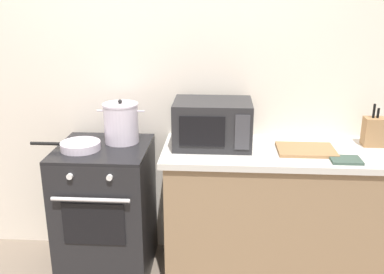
{
  "coord_description": "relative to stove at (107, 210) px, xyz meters",
  "views": [
    {
      "loc": [
        0.41,
        -2.04,
        1.87
      ],
      "look_at": [
        0.24,
        0.6,
        1.0
      ],
      "focal_mm": 40.78,
      "sensor_mm": 36.0,
      "label": 1
    }
  ],
  "objects": [
    {
      "name": "back_wall",
      "position": [
        0.65,
        0.37,
        0.79
      ],
      "size": [
        4.4,
        0.1,
        2.5
      ],
      "primitive_type": "cube",
      "color": "silver",
      "rests_on": "ground_plane"
    },
    {
      "name": "lower_cabinet_right",
      "position": [
        1.25,
        0.02,
        -0.02
      ],
      "size": [
        1.64,
        0.56,
        0.88
      ],
      "primitive_type": "cube",
      "color": "#8C7051",
      "rests_on": "ground_plane"
    },
    {
      "name": "countertop_right",
      "position": [
        1.25,
        0.02,
        0.44
      ],
      "size": [
        1.7,
        0.6,
        0.04
      ],
      "primitive_type": "cube",
      "color": "beige",
      "rests_on": "lower_cabinet_right"
    },
    {
      "name": "stove",
      "position": [
        0.0,
        0.0,
        0.0
      ],
      "size": [
        0.6,
        0.64,
        0.92
      ],
      "color": "black",
      "rests_on": "ground_plane"
    },
    {
      "name": "stock_pot",
      "position": [
        0.11,
        0.11,
        0.59
      ],
      "size": [
        0.32,
        0.24,
        0.29
      ],
      "color": "silver",
      "rests_on": "stove"
    },
    {
      "name": "frying_pan",
      "position": [
        -0.13,
        -0.06,
        0.48
      ],
      "size": [
        0.45,
        0.25,
        0.05
      ],
      "color": "silver",
      "rests_on": "stove"
    },
    {
      "name": "microwave",
      "position": [
        0.72,
        0.08,
        0.61
      ],
      "size": [
        0.5,
        0.37,
        0.3
      ],
      "color": "#232326",
      "rests_on": "countertop_right"
    },
    {
      "name": "cutting_board",
      "position": [
        1.31,
        0.0,
        0.47
      ],
      "size": [
        0.36,
        0.26,
        0.02
      ],
      "primitive_type": "cube",
      "color": "#997047",
      "rests_on": "countertop_right"
    },
    {
      "name": "knife_block",
      "position": [
        1.77,
        0.14,
        0.56
      ],
      "size": [
        0.13,
        0.1,
        0.28
      ],
      "color": "#997047",
      "rests_on": "countertop_right"
    },
    {
      "name": "oven_mitt",
      "position": [
        1.52,
        -0.16,
        0.47
      ],
      "size": [
        0.18,
        0.14,
        0.02
      ],
      "primitive_type": "cube",
      "color": "#384C42",
      "rests_on": "countertop_right"
    }
  ]
}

